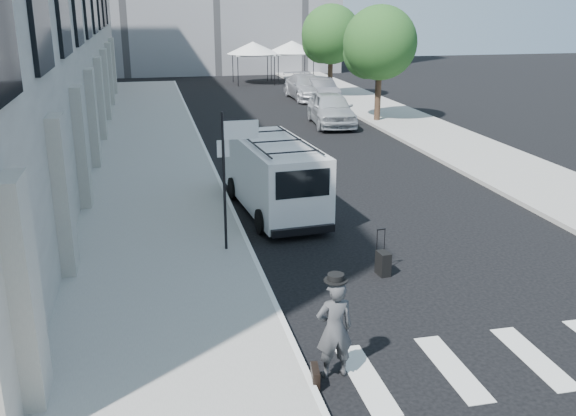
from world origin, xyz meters
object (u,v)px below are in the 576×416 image
cargo_van (274,175)px  parked_car_b (321,89)px  businessman (334,329)px  parked_car_a (331,109)px  briefcase (315,377)px  suitcase (383,263)px  parked_car_c (307,87)px

cargo_van → parked_car_b: 23.11m
businessman → parked_car_a: (6.51, 22.55, -0.04)m
parked_car_b → businessman: bearing=-106.4°
businessman → cargo_van: bearing=-97.0°
briefcase → suitcase: bearing=64.8°
parked_car_b → suitcase: bearing=-103.8°
suitcase → businessman: bearing=-126.9°
briefcase → suitcase: 4.94m
parked_car_a → businessman: bearing=-100.5°
businessman → parked_car_b: size_ratio=0.41×
suitcase → cargo_van: 5.62m
businessman → parked_car_c: bearing=-105.3°
parked_car_a → parked_car_c: (1.04, 9.32, -0.06)m
cargo_van → parked_car_c: size_ratio=1.08×
cargo_van → parked_car_b: bearing=66.0°
businessman → parked_car_c: 32.76m
cargo_van → parked_car_a: bearing=61.8°
parked_car_b → parked_car_c: parked_car_c is taller
businessman → parked_car_c: size_ratio=0.33×
parked_car_c → businessman: bearing=-104.5°
suitcase → parked_car_c: size_ratio=0.20×
suitcase → cargo_van: (-1.55, 5.33, 0.84)m
suitcase → parked_car_c: (5.20, 28.01, 0.50)m
businessman → parked_car_b: businessman is taller
briefcase → cargo_van: size_ratio=0.08×
parked_car_b → briefcase: bearing=-106.9°
cargo_van → briefcase: bearing=-102.2°
suitcase → parked_car_a: bearing=71.9°
cargo_van → parked_car_b: cargo_van is taller
parked_car_b → parked_car_c: (-0.76, 0.83, 0.08)m
parked_car_a → suitcase: bearing=-96.9°
parked_car_a → parked_car_c: size_ratio=0.92×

